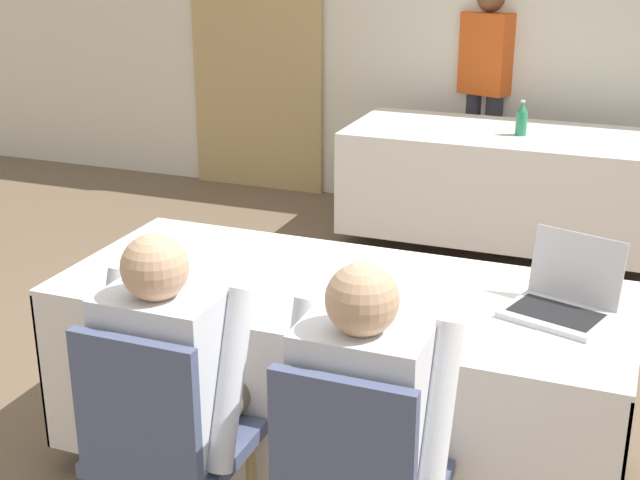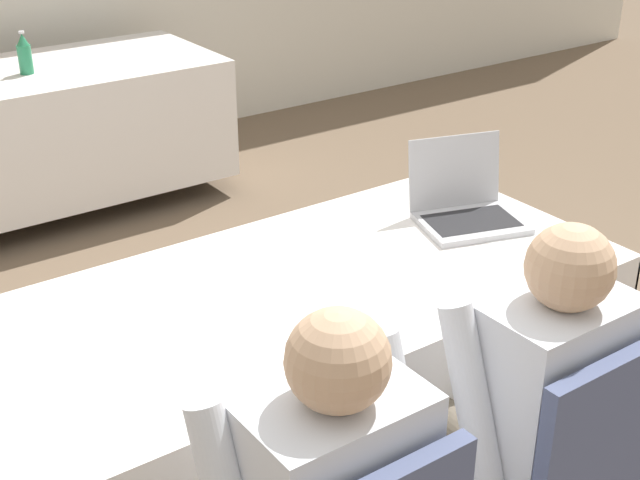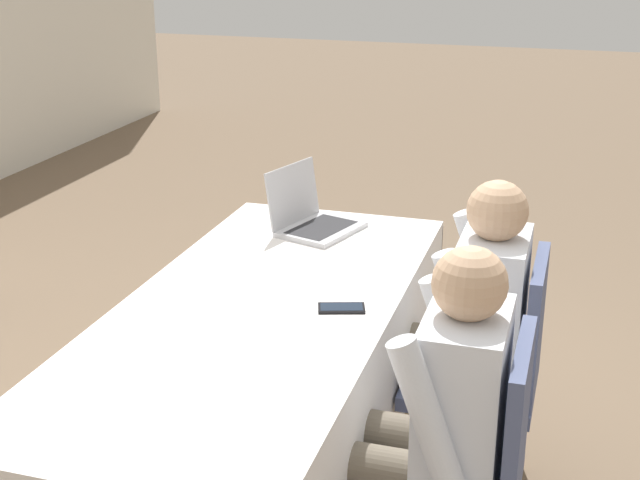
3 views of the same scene
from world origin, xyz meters
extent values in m
plane|color=brown|center=(0.00, 0.00, 0.00)|extent=(24.00, 24.00, 0.00)
cube|color=silver|center=(0.00, 3.43, 1.35)|extent=(12.00, 0.06, 2.70)
cube|color=tan|center=(-1.92, 3.37, 1.33)|extent=(1.06, 0.04, 2.65)
cube|color=white|center=(0.00, 0.00, 0.75)|extent=(2.04, 0.87, 0.02)
cube|color=white|center=(0.00, -0.43, 0.43)|extent=(2.04, 0.01, 0.62)
cube|color=white|center=(0.00, 0.43, 0.43)|extent=(2.04, 0.01, 0.62)
cube|color=white|center=(-1.02, 0.00, 0.43)|extent=(0.01, 0.87, 0.62)
cube|color=white|center=(1.02, 0.00, 0.43)|extent=(0.01, 0.87, 0.62)
cylinder|color=#333333|center=(0.00, 0.00, 0.06)|extent=(0.06, 0.06, 0.12)
cube|color=white|center=(0.16, 2.66, 0.75)|extent=(2.04, 0.87, 0.02)
cube|color=white|center=(0.16, 2.23, 0.43)|extent=(2.04, 0.01, 0.62)
cube|color=white|center=(0.16, 3.09, 0.43)|extent=(2.04, 0.01, 0.62)
cube|color=white|center=(-0.86, 2.66, 0.43)|extent=(0.01, 0.87, 0.62)
cylinder|color=#333333|center=(0.16, 2.66, 0.06)|extent=(0.06, 0.06, 0.12)
cube|color=#B7B7BC|center=(0.75, 0.01, 0.77)|extent=(0.38, 0.33, 0.02)
cube|color=black|center=(0.75, 0.01, 0.78)|extent=(0.32, 0.25, 0.00)
cube|color=#B7B7BC|center=(0.79, 0.14, 0.90)|extent=(0.32, 0.14, 0.23)
cube|color=black|center=(0.79, 0.14, 0.90)|extent=(0.28, 0.12, 0.20)
cube|color=black|center=(0.05, -0.27, 0.76)|extent=(0.12, 0.17, 0.01)
cube|color=#192333|center=(0.05, -0.27, 0.77)|extent=(0.10, 0.15, 0.00)
cube|color=white|center=(0.80, -0.07, 0.76)|extent=(0.31, 0.35, 0.00)
cylinder|color=#288456|center=(0.20, 2.61, 0.83)|extent=(0.07, 0.07, 0.14)
cone|color=#288456|center=(0.20, 2.61, 0.93)|extent=(0.06, 0.06, 0.06)
cylinder|color=silver|center=(0.20, 2.61, 0.97)|extent=(0.03, 0.03, 0.01)
cylinder|color=tan|center=(-0.49, -0.49, 0.20)|extent=(0.04, 0.04, 0.39)
cube|color=#4C567A|center=(-0.32, -0.67, 0.42)|extent=(0.44, 0.44, 0.05)
cube|color=#4C567A|center=(-0.32, -0.87, 0.67)|extent=(0.40, 0.04, 0.45)
cube|color=#4C567A|center=(0.32, -0.87, 0.67)|extent=(0.40, 0.04, 0.45)
cylinder|color=#665B4C|center=(-0.23, -0.54, 0.51)|extent=(0.13, 0.42, 0.13)
cylinder|color=#665B4C|center=(-0.41, -0.54, 0.51)|extent=(0.13, 0.42, 0.13)
cylinder|color=#665B4C|center=(-0.23, -0.36, 0.22)|extent=(0.10, 0.10, 0.44)
cylinder|color=#665B4C|center=(-0.41, -0.36, 0.22)|extent=(0.10, 0.10, 0.44)
cube|color=silver|center=(-0.32, -0.72, 0.70)|extent=(0.36, 0.22, 0.52)
cylinder|color=silver|center=(-0.11, -0.68, 0.71)|extent=(0.08, 0.26, 0.54)
cylinder|color=silver|center=(-0.53, -0.68, 0.71)|extent=(0.08, 0.26, 0.54)
sphere|color=tan|center=(-0.32, -0.72, 1.05)|extent=(0.20, 0.20, 0.20)
cylinder|color=#665B4C|center=(0.41, -0.54, 0.51)|extent=(0.13, 0.42, 0.13)
cylinder|color=#665B4C|center=(0.23, -0.54, 0.51)|extent=(0.13, 0.42, 0.13)
cube|color=silver|center=(0.32, -0.72, 0.70)|extent=(0.36, 0.22, 0.52)
cylinder|color=silver|center=(0.53, -0.68, 0.71)|extent=(0.08, 0.26, 0.54)
cylinder|color=silver|center=(0.11, -0.68, 0.71)|extent=(0.08, 0.26, 0.54)
sphere|color=tan|center=(0.32, -0.72, 1.05)|extent=(0.20, 0.20, 0.20)
cylinder|color=#33333D|center=(-0.26, 3.42, 0.42)|extent=(0.12, 0.12, 0.85)
cylinder|color=#33333D|center=(-0.10, 3.37, 0.42)|extent=(0.12, 0.12, 0.85)
cube|color=#DB561E|center=(-0.18, 3.40, 1.12)|extent=(0.39, 0.30, 0.55)
camera|label=1|loc=(1.00, -2.76, 2.00)|focal=50.00mm
camera|label=2|loc=(-1.13, -1.80, 1.96)|focal=50.00mm
camera|label=3|loc=(-2.45, -0.97, 1.95)|focal=50.00mm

